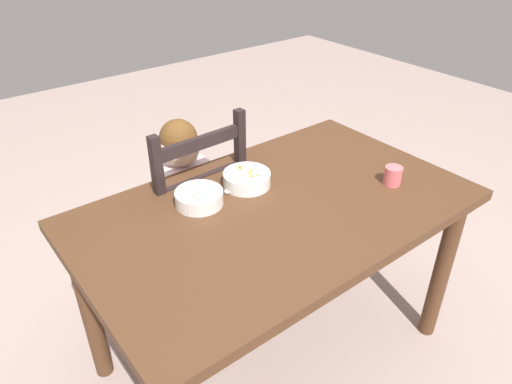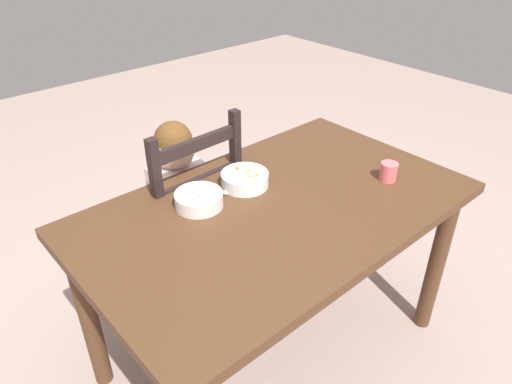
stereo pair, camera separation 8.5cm
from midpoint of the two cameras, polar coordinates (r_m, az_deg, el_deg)
ground_plane at (r=2.22m, az=3.18°, el=-18.40°), size 8.00×8.00×0.00m
dining_table at (r=1.76m, az=3.81°, el=-4.55°), size 1.41×0.85×0.77m
dining_chair at (r=2.13m, az=-6.91°, el=-3.76°), size 0.43×0.43×1.00m
child_figure at (r=2.04m, az=-7.20°, el=-0.09°), size 0.32×0.31×0.95m
bowl_of_peas at (r=1.69m, az=-5.45°, el=-0.67°), size 0.17×0.17×0.05m
bowl_of_carrots at (r=1.80m, az=0.31°, el=1.64°), size 0.18×0.18×0.05m
spoon at (r=1.78m, az=-1.77°, el=0.47°), size 0.13×0.09×0.01m
drinking_cup at (r=1.89m, az=17.43°, el=1.88°), size 0.07×0.07×0.07m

